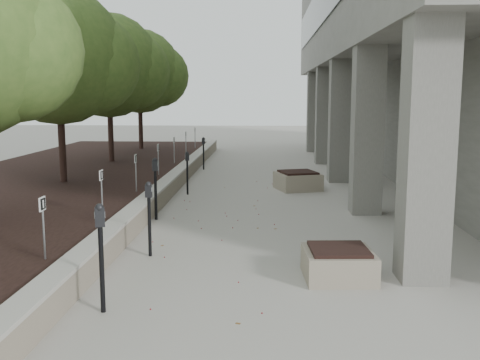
% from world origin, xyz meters
% --- Properties ---
extents(ground, '(90.00, 90.00, 0.00)m').
position_xyz_m(ground, '(0.00, 0.00, 0.00)').
color(ground, '#A49F97').
rests_on(ground, ground).
extents(retaining_wall, '(0.39, 26.00, 0.50)m').
position_xyz_m(retaining_wall, '(-1.82, 9.00, 0.25)').
color(retaining_wall, gray).
rests_on(retaining_wall, ground).
extents(planting_bed, '(7.00, 26.00, 0.40)m').
position_xyz_m(planting_bed, '(-5.50, 9.00, 0.20)').
color(planting_bed, black).
rests_on(planting_bed, ground).
extents(crabapple_tree_3, '(4.60, 4.00, 5.44)m').
position_xyz_m(crabapple_tree_3, '(-4.80, 8.00, 3.12)').
color(crabapple_tree_3, '#3B5A22').
rests_on(crabapple_tree_3, planting_bed).
extents(crabapple_tree_4, '(4.60, 4.00, 5.44)m').
position_xyz_m(crabapple_tree_4, '(-4.80, 13.00, 3.12)').
color(crabapple_tree_4, '#3B5A22').
rests_on(crabapple_tree_4, planting_bed).
extents(crabapple_tree_5, '(4.60, 4.00, 5.44)m').
position_xyz_m(crabapple_tree_5, '(-4.80, 18.00, 3.12)').
color(crabapple_tree_5, '#3B5A22').
rests_on(crabapple_tree_5, planting_bed).
extents(parking_sign_2, '(0.04, 0.22, 0.96)m').
position_xyz_m(parking_sign_2, '(-2.35, 0.50, 0.88)').
color(parking_sign_2, black).
rests_on(parking_sign_2, planting_bed).
extents(parking_sign_3, '(0.04, 0.22, 0.96)m').
position_xyz_m(parking_sign_3, '(-2.35, 3.50, 0.88)').
color(parking_sign_3, black).
rests_on(parking_sign_3, planting_bed).
extents(parking_sign_4, '(0.04, 0.22, 0.96)m').
position_xyz_m(parking_sign_4, '(-2.35, 6.50, 0.88)').
color(parking_sign_4, black).
rests_on(parking_sign_4, planting_bed).
extents(parking_sign_5, '(0.04, 0.22, 0.96)m').
position_xyz_m(parking_sign_5, '(-2.35, 9.50, 0.88)').
color(parking_sign_5, black).
rests_on(parking_sign_5, planting_bed).
extents(parking_sign_6, '(0.04, 0.22, 0.96)m').
position_xyz_m(parking_sign_6, '(-2.35, 12.50, 0.88)').
color(parking_sign_6, black).
rests_on(parking_sign_6, planting_bed).
extents(parking_sign_7, '(0.04, 0.22, 0.96)m').
position_xyz_m(parking_sign_7, '(-2.35, 15.50, 0.88)').
color(parking_sign_7, black).
rests_on(parking_sign_7, planting_bed).
extents(parking_sign_8, '(0.04, 0.22, 0.96)m').
position_xyz_m(parking_sign_8, '(-2.35, 18.50, 0.88)').
color(parking_sign_8, black).
rests_on(parking_sign_8, planting_bed).
extents(parking_meter_1, '(0.17, 0.15, 1.47)m').
position_xyz_m(parking_meter_1, '(-1.17, -0.54, 0.74)').
color(parking_meter_1, black).
rests_on(parking_meter_1, ground).
extents(parking_meter_2, '(0.14, 0.10, 1.35)m').
position_xyz_m(parking_meter_2, '(-1.08, 2.08, 0.68)').
color(parking_meter_2, black).
rests_on(parking_meter_2, ground).
extents(parking_meter_3, '(0.15, 0.11, 1.44)m').
position_xyz_m(parking_meter_3, '(-1.55, 5.00, 0.72)').
color(parking_meter_3, black).
rests_on(parking_meter_3, ground).
extents(parking_meter_4, '(0.15, 0.13, 1.25)m').
position_xyz_m(parking_meter_4, '(-1.28, 8.31, 0.62)').
color(parking_meter_4, black).
rests_on(parking_meter_4, ground).
extents(parking_meter_5, '(0.15, 0.12, 1.26)m').
position_xyz_m(parking_meter_5, '(-1.42, 13.77, 0.63)').
color(parking_meter_5, black).
rests_on(parking_meter_5, ground).
extents(planter_front, '(1.12, 1.12, 0.50)m').
position_xyz_m(planter_front, '(2.13, 1.00, 0.25)').
color(planter_front, gray).
rests_on(planter_front, ground).
extents(planter_back, '(1.51, 1.51, 0.56)m').
position_xyz_m(planter_back, '(1.96, 9.35, 0.28)').
color(planter_back, gray).
rests_on(planter_back, ground).
extents(berry_scatter, '(3.30, 14.10, 0.02)m').
position_xyz_m(berry_scatter, '(-0.10, 5.00, 0.01)').
color(berry_scatter, maroon).
rests_on(berry_scatter, ground).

